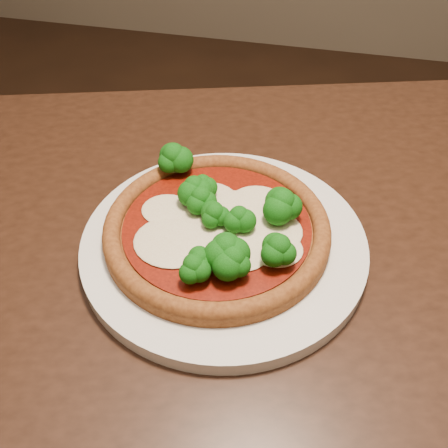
# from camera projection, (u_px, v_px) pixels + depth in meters

# --- Properties ---
(floor) EXTENTS (4.00, 4.00, 0.00)m
(floor) POSITION_uv_depth(u_px,v_px,m) (257.00, 393.00, 1.25)
(floor) COLOR black
(floor) RESTS_ON ground
(dining_table) EXTENTS (1.37, 1.08, 0.75)m
(dining_table) POSITION_uv_depth(u_px,v_px,m) (278.00, 300.00, 0.66)
(dining_table) COLOR black
(dining_table) RESTS_ON floor
(plate) EXTENTS (0.33, 0.33, 0.02)m
(plate) POSITION_uv_depth(u_px,v_px,m) (224.00, 243.00, 0.58)
(plate) COLOR silver
(plate) RESTS_ON dining_table
(pizza) EXTENTS (0.26, 0.26, 0.06)m
(pizza) POSITION_uv_depth(u_px,v_px,m) (219.00, 224.00, 0.57)
(pizza) COLOR brown
(pizza) RESTS_ON plate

